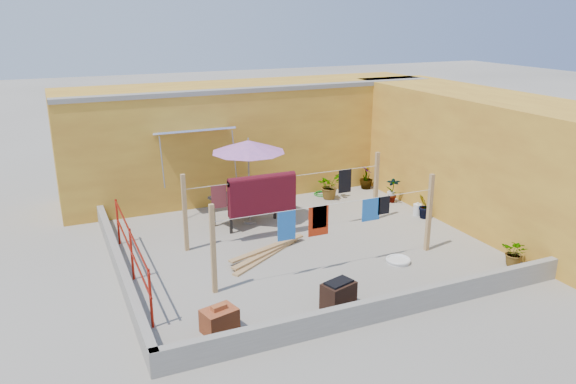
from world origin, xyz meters
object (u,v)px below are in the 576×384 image
object	(u,v)px
white_basin	(398,260)
water_jug_b	(417,210)
outdoor_table	(244,196)
green_hose	(322,194)
brazier	(338,295)
plant_back_a	(329,186)
water_jug_a	(391,196)
patio_umbrella	(248,147)
brick_stack	(219,320)

from	to	relation	value
white_basin	water_jug_b	xyz separation A→B (m)	(2.17, 2.30, 0.11)
outdoor_table	green_hose	world-z (taller)	outdoor_table
brazier	white_basin	size ratio (longest dim) A/B	1.26
brazier	plant_back_a	distance (m)	6.36
water_jug_a	water_jug_b	world-z (taller)	water_jug_b
white_basin	water_jug_a	distance (m)	4.17
outdoor_table	brazier	xyz separation A→B (m)	(0.08, -4.84, -0.46)
water_jug_b	green_hose	distance (m)	3.02
brazier	green_hose	bearing A→B (deg)	65.45
patio_umbrella	outdoor_table	xyz separation A→B (m)	(-0.12, 0.04, -1.28)
outdoor_table	water_jug_a	world-z (taller)	outdoor_table
white_basin	brazier	bearing A→B (deg)	-150.90
brazier	water_jug_b	world-z (taller)	brazier
brick_stack	water_jug_b	size ratio (longest dim) A/B	1.86
brazier	water_jug_b	bearing A→B (deg)	38.98
white_basin	brick_stack	bearing A→B (deg)	-166.03
white_basin	water_jug_b	size ratio (longest dim) A/B	1.53
plant_back_a	water_jug_b	bearing A→B (deg)	-56.25
plant_back_a	brick_stack	bearing A→B (deg)	-132.05
patio_umbrella	brazier	xyz separation A→B (m)	(-0.03, -4.80, -1.74)
white_basin	patio_umbrella	bearing A→B (deg)	120.11
outdoor_table	white_basin	world-z (taller)	outdoor_table
brazier	green_hose	world-z (taller)	brazier
white_basin	water_jug_b	bearing A→B (deg)	46.58
green_hose	brick_stack	bearing A→B (deg)	-129.93
brazier	plant_back_a	world-z (taller)	plant_back_a
water_jug_a	green_hose	bearing A→B (deg)	138.53
outdoor_table	green_hose	xyz separation A→B (m)	(2.86, 1.25, -0.69)
patio_umbrella	plant_back_a	world-z (taller)	patio_umbrella
brazier	water_jug_a	world-z (taller)	brazier
white_basin	green_hose	world-z (taller)	white_basin
outdoor_table	white_basin	bearing A→B (deg)	-58.84
water_jug_a	water_jug_b	size ratio (longest dim) A/B	0.94
white_basin	water_jug_b	world-z (taller)	water_jug_b
outdoor_table	water_jug_b	bearing A→B (deg)	-17.23
patio_umbrella	outdoor_table	distance (m)	1.28
brick_stack	water_jug_a	size ratio (longest dim) A/B	1.98
water_jug_a	plant_back_a	distance (m)	1.78
water_jug_a	plant_back_a	bearing A→B (deg)	147.15
white_basin	green_hose	distance (m)	4.95
outdoor_table	plant_back_a	distance (m)	3.04
outdoor_table	brazier	bearing A→B (deg)	-89.03
patio_umbrella	brick_stack	distance (m)	5.51
white_basin	water_jug_a	world-z (taller)	water_jug_a
outdoor_table	white_basin	size ratio (longest dim) A/B	3.48
patio_umbrella	white_basin	bearing A→B (deg)	-59.89
brazier	water_jug_b	xyz separation A→B (m)	(4.30, 3.48, -0.10)
brick_stack	water_jug_a	distance (m)	8.01
brick_stack	outdoor_table	bearing A→B (deg)	65.62
outdoor_table	water_jug_b	world-z (taller)	outdoor_table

